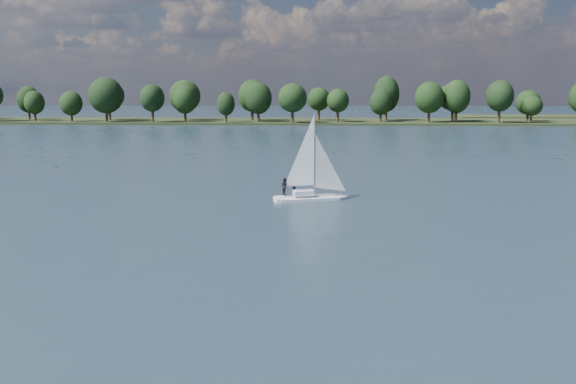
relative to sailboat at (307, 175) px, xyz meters
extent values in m
plane|color=#233342|center=(5.99, 49.50, -2.62)|extent=(700.00, 700.00, 0.00)
cube|color=black|center=(5.99, 161.50, -2.62)|extent=(660.00, 40.00, 1.50)
cube|color=white|center=(0.10, 0.00, -2.62)|extent=(7.42, 4.04, 0.84)
cube|color=white|center=(0.10, 0.00, -1.78)|extent=(2.38, 1.83, 0.53)
cylinder|color=#A9A9B0|center=(0.10, 0.00, 2.16)|extent=(0.13, 0.13, 8.41)
imported|color=black|center=(-1.33, 0.26, -1.17)|extent=(0.57, 0.74, 1.81)
imported|color=black|center=(-2.29, -0.26, -1.17)|extent=(1.04, 1.11, 1.81)
camera|label=1|loc=(1.83, -65.44, 8.70)|focal=40.00mm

